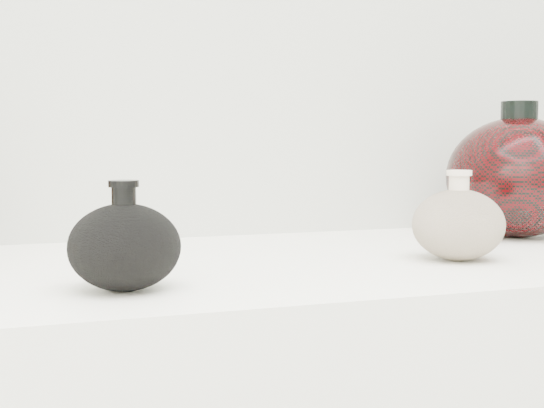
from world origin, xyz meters
name	(u,v)px	position (x,y,z in m)	size (l,w,h in m)	color
black_gourd_vase	(125,246)	(-0.20, 0.82, 0.94)	(0.14, 0.14, 0.11)	black
cream_gourd_vase	(458,224)	(0.21, 0.87, 0.94)	(0.12, 0.12, 0.11)	#C1B898
right_round_pot	(518,177)	(0.42, 1.04, 0.99)	(0.24, 0.24, 0.20)	black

